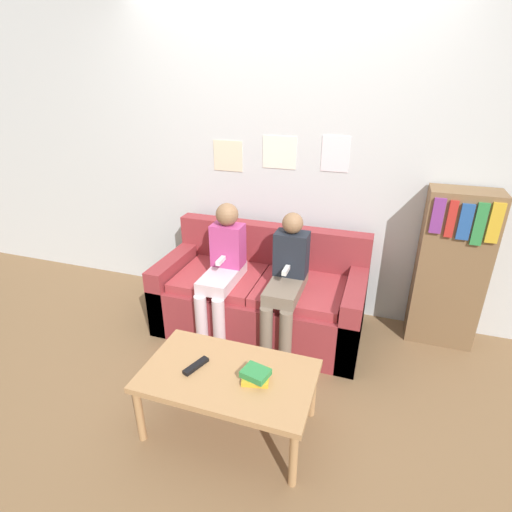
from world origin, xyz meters
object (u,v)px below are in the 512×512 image
object	(u,v)px
person_left	(222,267)
person_right	(286,279)
bookshelf	(450,269)
coffee_table	(228,379)
tv_remote	(196,366)
couch	(261,297)

from	to	relation	value
person_left	person_right	xyz separation A→B (m)	(0.50, -0.01, -0.02)
bookshelf	coffee_table	bearing A→B (deg)	-132.28
coffee_table	tv_remote	distance (m)	0.20
person_right	tv_remote	bearing A→B (deg)	-108.71
coffee_table	person_left	world-z (taller)	person_left
tv_remote	person_right	bearing A→B (deg)	91.37
tv_remote	bookshelf	xyz separation A→B (m)	(1.42, 1.36, 0.20)
tv_remote	couch	bearing A→B (deg)	107.55
couch	coffee_table	bearing A→B (deg)	-82.23
person_right	person_left	bearing A→B (deg)	179.36
couch	bookshelf	bearing A→B (deg)	12.22
person_right	tv_remote	world-z (taller)	person_right
couch	person_right	world-z (taller)	person_right
couch	coffee_table	distance (m)	1.07
coffee_table	bookshelf	bearing A→B (deg)	47.72
couch	person_left	world-z (taller)	person_left
couch	person_right	distance (m)	0.43
tv_remote	coffee_table	bearing A→B (deg)	23.76
person_right	tv_remote	size ratio (longest dim) A/B	5.96
coffee_table	person_left	size ratio (longest dim) A/B	0.91
couch	person_left	bearing A→B (deg)	-143.41
person_left	bookshelf	size ratio (longest dim) A/B	0.88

